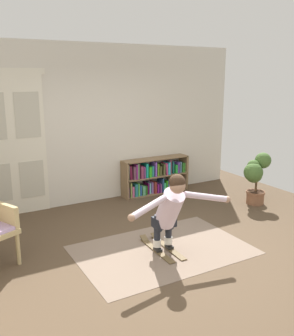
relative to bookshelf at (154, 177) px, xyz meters
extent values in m
plane|color=#4F3D2B|center=(-1.12, -2.39, -0.34)|extent=(7.20, 7.20, 0.00)
cube|color=beige|center=(-1.12, 0.21, 1.11)|extent=(6.00, 0.10, 2.90)
cube|color=silver|center=(-2.36, 0.16, 0.84)|extent=(0.55, 0.04, 2.35)
cube|color=#BBB6A4|center=(-2.36, 0.14, 1.35)|extent=(0.41, 0.01, 0.76)
cube|color=#BBB6A4|center=(-2.36, 0.14, 0.25)|extent=(0.41, 0.01, 0.64)
cube|color=silver|center=(-2.64, 0.16, 2.06)|extent=(1.22, 0.04, 0.10)
cube|color=#7C6859|center=(-1.19, -2.27, -0.34)|extent=(2.32, 1.55, 0.01)
cube|color=#7E6345|center=(-0.64, 0.00, 0.02)|extent=(0.04, 0.30, 0.73)
cube|color=#7E6345|center=(0.73, 0.00, 0.02)|extent=(0.04, 0.30, 0.73)
cube|color=#7E6345|center=(0.04, 0.00, -0.33)|extent=(1.38, 0.30, 0.02)
cube|color=#7E6345|center=(0.04, 0.00, 0.02)|extent=(1.38, 0.30, 0.02)
cube|color=#7E6345|center=(0.04, 0.00, 0.38)|extent=(1.38, 0.30, 0.02)
cube|color=purple|center=(-0.60, 0.01, -0.22)|extent=(0.05, 0.17, 0.20)
cube|color=#829B4B|center=(-0.55, 0.01, -0.17)|extent=(0.03, 0.22, 0.30)
cube|color=#B55080|center=(-0.51, -0.01, -0.22)|extent=(0.04, 0.20, 0.21)
cube|color=teal|center=(-0.44, -0.01, -0.19)|extent=(0.06, 0.19, 0.25)
cube|color=#53D04D|center=(-0.38, -0.01, -0.19)|extent=(0.03, 0.19, 0.26)
cube|color=blue|center=(-0.34, -0.01, -0.22)|extent=(0.03, 0.17, 0.21)
cube|color=#51A06F|center=(-0.27, -0.01, -0.22)|extent=(0.06, 0.21, 0.19)
cube|color=#275B1C|center=(-0.21, 0.02, -0.23)|extent=(0.03, 0.23, 0.18)
cube|color=#600F4E|center=(-0.16, 0.02, -0.21)|extent=(0.03, 0.20, 0.22)
cube|color=#6EC7CC|center=(-0.11, 0.02, -0.21)|extent=(0.03, 0.16, 0.22)
cube|color=#9D70CF|center=(-0.06, 0.00, -0.21)|extent=(0.03, 0.15, 0.23)
cube|color=maroon|center=(-0.01, -0.01, -0.20)|extent=(0.04, 0.23, 0.24)
cube|color=#7F1B86|center=(0.05, 0.00, -0.23)|extent=(0.04, 0.23, 0.18)
cube|color=#783C7C|center=(0.11, -0.01, -0.23)|extent=(0.03, 0.23, 0.19)
cube|color=navy|center=(0.16, -0.02, -0.17)|extent=(0.04, 0.21, 0.29)
cube|color=#36D073|center=(0.21, 0.00, -0.23)|extent=(0.05, 0.22, 0.19)
cube|color=green|center=(0.28, 0.01, -0.21)|extent=(0.04, 0.19, 0.22)
cube|color=#3858B7|center=(0.33, 0.02, -0.22)|extent=(0.05, 0.19, 0.20)
cube|color=#A7984C|center=(0.41, 0.01, -0.20)|extent=(0.05, 0.18, 0.24)
cube|color=#929457|center=(0.47, -0.01, -0.22)|extent=(0.03, 0.15, 0.19)
cube|color=#9B585E|center=(0.53, 0.01, -0.23)|extent=(0.03, 0.20, 0.19)
cube|color=#3C4770|center=(0.57, 0.01, -0.22)|extent=(0.03, 0.14, 0.20)
cube|color=#572627|center=(0.64, -0.01, -0.18)|extent=(0.04, 0.14, 0.27)
cube|color=#53936D|center=(-0.60, 0.01, 0.18)|extent=(0.05, 0.19, 0.29)
cube|color=maroon|center=(-0.54, 0.01, 0.17)|extent=(0.07, 0.17, 0.27)
cube|color=#653F4F|center=(-0.48, 0.00, 0.16)|extent=(0.04, 0.24, 0.26)
cube|color=#7A266E|center=(-0.43, -0.02, 0.18)|extent=(0.04, 0.21, 0.29)
cube|color=#5B9F57|center=(-0.39, 0.01, 0.18)|extent=(0.03, 0.22, 0.30)
cube|color=#7F3151|center=(-0.32, -0.02, 0.16)|extent=(0.05, 0.22, 0.25)
cube|color=#804085|center=(-0.27, -0.02, 0.15)|extent=(0.03, 0.23, 0.23)
cube|color=#19A48B|center=(-0.21, 0.00, 0.18)|extent=(0.05, 0.23, 0.29)
cube|color=green|center=(-0.13, -0.01, 0.14)|extent=(0.06, 0.19, 0.21)
cube|color=teal|center=(-0.06, 0.01, 0.14)|extent=(0.04, 0.20, 0.21)
cube|color=#8853D2|center=(0.00, 0.01, 0.18)|extent=(0.03, 0.22, 0.30)
cube|color=#508C1B|center=(0.07, -0.01, 0.15)|extent=(0.04, 0.14, 0.24)
cube|color=#4C4F2B|center=(0.13, 0.00, 0.12)|extent=(0.05, 0.17, 0.18)
cube|color=brown|center=(0.20, -0.01, 0.15)|extent=(0.03, 0.22, 0.23)
cube|color=#C9417F|center=(0.25, -0.01, 0.15)|extent=(0.05, 0.21, 0.24)
cube|color=#30B6CE|center=(0.31, 0.00, 0.16)|extent=(0.05, 0.22, 0.25)
cube|color=brown|center=(0.37, 0.01, 0.18)|extent=(0.05, 0.17, 0.29)
cube|color=#1B5759|center=(0.43, 0.01, 0.16)|extent=(0.03, 0.17, 0.25)
cube|color=green|center=(0.49, -0.01, 0.12)|extent=(0.03, 0.22, 0.18)
cube|color=purple|center=(0.55, 0.01, 0.15)|extent=(0.03, 0.21, 0.22)
cube|color=#476684|center=(0.61, -0.01, 0.15)|extent=(0.04, 0.15, 0.23)
cube|color=#2F7E29|center=(0.68, -0.01, 0.13)|extent=(0.06, 0.17, 0.19)
cylinder|color=tan|center=(-2.99, -1.71, -0.13)|extent=(0.07, 0.07, 0.42)
cube|color=tan|center=(-3.09, -1.47, 0.28)|extent=(0.29, 0.53, 0.28)
cylinder|color=brown|center=(1.33, -1.48, -0.22)|extent=(0.32, 0.32, 0.24)
cylinder|color=brown|center=(1.33, -1.48, -0.12)|extent=(0.35, 0.35, 0.04)
cylinder|color=#4C3823|center=(1.33, -1.48, 0.08)|extent=(0.04, 0.04, 0.36)
sphere|color=#43652D|center=(1.30, -1.35, 0.21)|extent=(0.21, 0.21, 0.21)
sphere|color=#43652D|center=(1.25, -1.46, 0.39)|extent=(0.23, 0.23, 0.23)
sphere|color=#43652D|center=(1.21, -1.51, 0.28)|extent=(0.35, 0.35, 0.35)
sphere|color=#43652D|center=(1.27, -1.47, 0.23)|extent=(0.31, 0.31, 0.31)
sphere|color=#43652D|center=(1.46, -1.48, 0.47)|extent=(0.29, 0.29, 0.29)
cube|color=brown|center=(-1.28, -2.27, -0.33)|extent=(0.11, 0.82, 0.01)
cube|color=brown|center=(-1.27, -1.89, -0.29)|extent=(0.09, 0.12, 0.06)
cube|color=black|center=(-1.28, -2.29, -0.30)|extent=(0.08, 0.12, 0.04)
cube|color=brown|center=(-1.10, -2.28, -0.33)|extent=(0.11, 0.82, 0.01)
cube|color=brown|center=(-1.09, -1.90, -0.29)|extent=(0.09, 0.12, 0.06)
cube|color=black|center=(-1.10, -2.30, -0.30)|extent=(0.08, 0.12, 0.04)
cylinder|color=white|center=(-1.28, -2.27, -0.21)|extent=(0.11, 0.11, 0.10)
cylinder|color=black|center=(-1.28, -2.27, -0.01)|extent=(0.09, 0.09, 0.30)
cylinder|color=black|center=(-1.28, -2.30, 0.09)|extent=(0.11, 0.11, 0.22)
cylinder|color=white|center=(-1.10, -2.28, -0.21)|extent=(0.11, 0.11, 0.10)
cylinder|color=black|center=(-1.10, -2.28, -0.01)|extent=(0.09, 0.09, 0.30)
cylinder|color=black|center=(-1.10, -2.31, 0.09)|extent=(0.11, 0.11, 0.22)
cube|color=black|center=(-1.19, -2.30, 0.09)|extent=(0.30, 0.19, 0.14)
cylinder|color=silver|center=(-1.20, -2.43, 0.31)|extent=(0.29, 0.50, 0.59)
sphere|color=#A87E64|center=(-1.20, -2.62, 0.67)|extent=(0.21, 0.21, 0.20)
sphere|color=#382619|center=(-1.20, -2.61, 0.71)|extent=(0.22, 0.22, 0.21)
cylinder|color=silver|center=(-1.62, -2.64, 0.47)|extent=(0.58, 0.25, 0.18)
sphere|color=#A87E64|center=(-1.90, -2.72, 0.42)|extent=(0.09, 0.09, 0.09)
cylinder|color=silver|center=(-0.78, -2.66, 0.47)|extent=(0.58, 0.28, 0.18)
sphere|color=#A87E64|center=(-0.51, -2.76, 0.42)|extent=(0.09, 0.09, 0.09)
camera|label=1|loc=(-3.71, -6.29, 1.99)|focal=40.17mm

